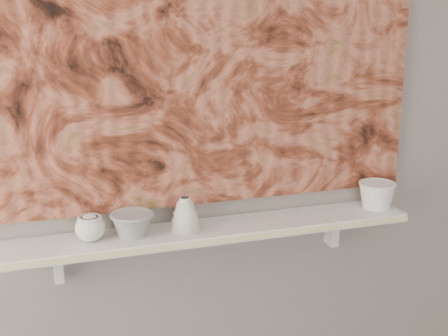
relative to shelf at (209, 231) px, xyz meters
name	(u,v)px	position (x,y,z in m)	size (l,w,h in m)	color
wall_back	(200,97)	(0.00, 0.09, 0.44)	(3.60, 3.60, 0.00)	gray
shelf	(209,231)	(0.00, 0.00, 0.00)	(1.40, 0.18, 0.03)	silver
shelf_stripe	(218,241)	(0.00, -0.09, 0.00)	(1.40, 0.01, 0.02)	beige
bracket_left	(58,263)	(-0.49, 0.06, -0.07)	(0.03, 0.06, 0.12)	silver
bracket_right	(332,229)	(0.49, 0.06, -0.07)	(0.03, 0.06, 0.12)	silver
painting	(201,38)	(0.00, 0.08, 0.62)	(1.50, 0.03, 1.10)	brown
house_motif	(326,125)	(0.45, 0.07, 0.32)	(0.09, 0.00, 0.08)	black
bowl_grey	(132,224)	(-0.26, 0.00, 0.06)	(0.14, 0.14, 0.08)	gray
cup_cream	(90,228)	(-0.39, 0.00, 0.06)	(0.09, 0.09, 0.08)	silver
bell_vessel	(185,214)	(-0.08, 0.00, 0.07)	(0.10, 0.10, 0.11)	silver
bowl_white	(377,195)	(0.63, 0.00, 0.06)	(0.13, 0.13, 0.10)	white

